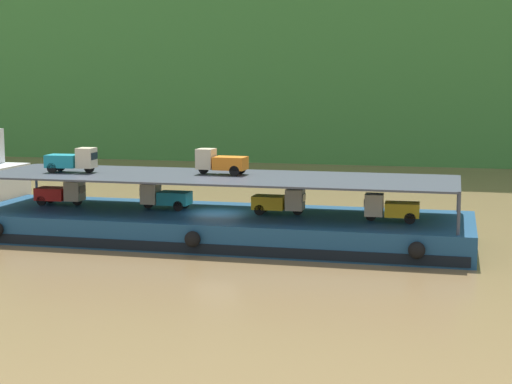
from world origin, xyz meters
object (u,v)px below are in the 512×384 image
Objects in this scene: cargo_barge at (217,227)px; mini_truck_lower_fore at (391,208)px; mini_truck_lower_stern at (61,193)px; mini_truck_lower_aft at (165,197)px; mini_truck_upper_mid at (221,162)px; mini_truck_upper_stern at (72,160)px; mini_truck_lower_mid at (280,202)px.

mini_truck_lower_fore is (9.28, -0.46, 1.44)m from cargo_barge.
mini_truck_lower_stern reaches higher than cargo_barge.
mini_truck_lower_aft is 12.48m from mini_truck_lower_fore.
mini_truck_lower_fore is 1.00× the size of mini_truck_upper_mid.
mini_truck_lower_stern and mini_truck_lower_aft have the same top height.
mini_truck_lower_fore is 17.59m from mini_truck_upper_stern.
mini_truck_lower_mid is at bearing -1.23° from mini_truck_lower_stern.
mini_truck_lower_stern is 9.68m from mini_truck_upper_mid.
cargo_barge is at bearing -3.68° from mini_truck_lower_stern.
mini_truck_upper_mid is at bearing 0.53° from mini_truck_lower_stern.
cargo_barge is 3.69m from mini_truck_lower_mid.
mini_truck_lower_mid is (6.54, -0.27, 0.00)m from mini_truck_lower_aft.
cargo_barge is 3.51m from mini_truck_upper_mid.
mini_truck_lower_mid is at bearing -6.20° from mini_truck_upper_mid.
mini_truck_lower_stern is 6.29m from mini_truck_lower_aft.
mini_truck_upper_mid is at bearing 172.87° from mini_truck_lower_fore.
mini_truck_lower_stern is 0.99× the size of mini_truck_upper_stern.
mini_truck_upper_stern is (-5.04, -0.96, 2.00)m from mini_truck_lower_aft.
mini_truck_upper_mid is at bearing 173.80° from mini_truck_lower_mid.
mini_truck_lower_stern is 1.01× the size of mini_truck_lower_mid.
mini_truck_lower_aft is at bearing 175.13° from mini_truck_lower_fore.
cargo_barge is 9.81× the size of mini_truck_lower_mid.
mini_truck_lower_fore is at bearing -4.87° from mini_truck_lower_aft.
mini_truck_upper_mid is (8.23, 1.06, 0.00)m from mini_truck_upper_stern.
mini_truck_lower_stern is at bearing 142.11° from mini_truck_upper_stern.
mini_truck_lower_aft and mini_truck_lower_mid have the same top height.
mini_truck_upper_mid is (9.47, 0.09, 2.00)m from mini_truck_lower_stern.
mini_truck_lower_stern is at bearing 178.77° from mini_truck_lower_mid.
mini_truck_lower_aft is at bearing 169.25° from cargo_barge.
cargo_barge is at bearing -174.38° from mini_truck_lower_mid.
mini_truck_lower_aft is 6.54m from mini_truck_lower_mid.
mini_truck_lower_aft is at bearing -0.09° from mini_truck_lower_stern.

